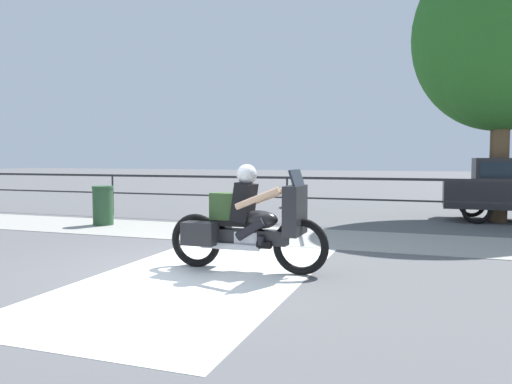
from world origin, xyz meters
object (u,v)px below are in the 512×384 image
at_px(motorcycle, 247,223).
at_px(tree_behind_car, 504,53).
at_px(trash_bin, 103,206).
at_px(tree_behind_sign, 501,36).

bearing_deg(motorcycle, tree_behind_car, 63.52).
bearing_deg(trash_bin, motorcycle, -34.60).
xyz_separation_m(motorcycle, tree_behind_sign, (4.08, 7.76, 4.05)).
distance_m(trash_bin, tree_behind_car, 10.52).
height_order(trash_bin, tree_behind_sign, tree_behind_sign).
bearing_deg(tree_behind_sign, tree_behind_car, -87.80).
relative_size(tree_behind_sign, tree_behind_car, 1.17).
height_order(trash_bin, tree_behind_car, tree_behind_car).
relative_size(motorcycle, tree_behind_car, 0.39).
xyz_separation_m(trash_bin, tree_behind_car, (9.06, 3.83, 3.74)).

